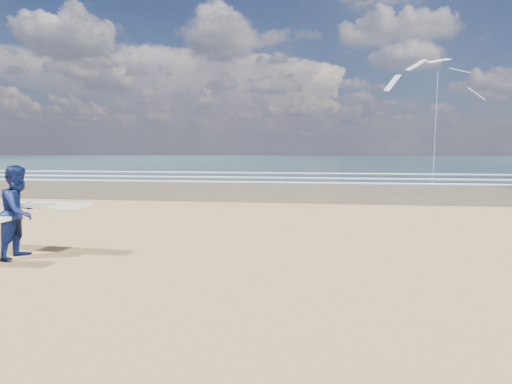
# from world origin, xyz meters

# --- Properties ---
(ocean) EXTENTS (220.00, 100.00, 0.02)m
(ocean) POSITION_xyz_m (20.00, 72.00, 0.01)
(ocean) COLOR #182E35
(ocean) RESTS_ON ground
(surfer_far) EXTENTS (2.23, 1.16, 1.94)m
(surfer_far) POSITION_xyz_m (-0.23, 1.83, 0.97)
(surfer_far) COLOR #0D1849
(surfer_far) RESTS_ON ground
(kite_1) EXTENTS (6.80, 4.85, 9.68)m
(kite_1) POSITION_xyz_m (13.62, 26.02, 5.71)
(kite_1) COLOR slate
(kite_1) RESTS_ON ground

